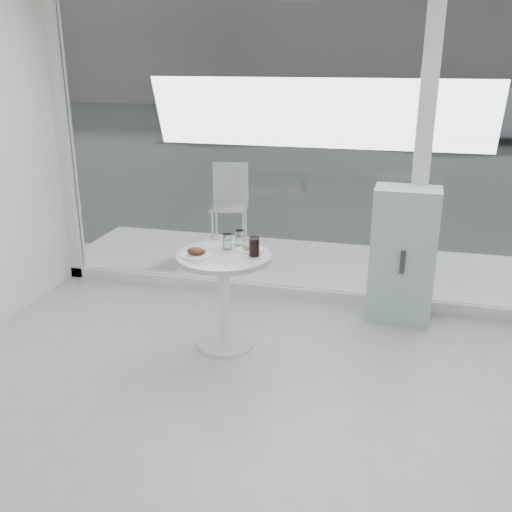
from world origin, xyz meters
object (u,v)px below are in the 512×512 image
(water_tumbler_a, at_px, (227,242))
(car_white, at_px, (273,107))
(plate_fritter, at_px, (197,253))
(main_table, at_px, (224,281))
(plate_donut, at_px, (250,248))
(patio_chair, at_px, (230,200))
(mint_cabinet, at_px, (403,255))
(car_silver, at_px, (492,113))
(cola_glass, at_px, (254,247))
(water_tumbler_b, at_px, (240,238))

(water_tumbler_a, bearing_deg, car_white, 101.02)
(plate_fritter, distance_m, water_tumbler_a, 0.28)
(main_table, distance_m, plate_donut, 0.32)
(patio_chair, bearing_deg, water_tumbler_a, -84.40)
(mint_cabinet, relative_size, car_silver, 0.25)
(main_table, xyz_separation_m, cola_glass, (0.23, 0.02, 0.29))
(plate_donut, height_order, cola_glass, cola_glass)
(main_table, xyz_separation_m, plate_donut, (0.17, 0.14, 0.24))
(patio_chair, xyz_separation_m, water_tumbler_a, (0.65, -2.21, 0.23))
(main_table, distance_m, plate_fritter, 0.32)
(patio_chair, bearing_deg, main_table, -85.00)
(plate_donut, bearing_deg, water_tumbler_a, -176.78)
(plate_fritter, height_order, water_tumbler_a, water_tumbler_a)
(car_silver, height_order, plate_fritter, car_silver)
(main_table, bearing_deg, water_tumbler_a, 95.17)
(car_white, relative_size, car_silver, 1.02)
(plate_fritter, distance_m, water_tumbler_b, 0.42)
(water_tumbler_a, bearing_deg, cola_glass, -24.88)
(main_table, distance_m, water_tumbler_a, 0.30)
(mint_cabinet, xyz_separation_m, patio_chair, (-1.97, 1.46, 0.02))
(mint_cabinet, distance_m, car_silver, 11.97)
(car_white, distance_m, plate_fritter, 12.68)
(mint_cabinet, bearing_deg, plate_fritter, -145.23)
(plate_fritter, bearing_deg, water_tumbler_b, 55.33)
(main_table, xyz_separation_m, car_white, (-2.40, 12.40, 0.24))
(mint_cabinet, distance_m, cola_glass, 1.41)
(plate_fritter, relative_size, cola_glass, 1.49)
(main_table, distance_m, patio_chair, 2.44)
(plate_donut, bearing_deg, car_silver, 75.27)
(mint_cabinet, relative_size, cola_glass, 7.83)
(cola_glass, bearing_deg, main_table, -175.46)
(water_tumbler_a, xyz_separation_m, water_tumbler_b, (0.07, 0.12, -0.00))
(water_tumbler_a, bearing_deg, plate_donut, 3.22)
(main_table, distance_m, mint_cabinet, 1.58)
(water_tumbler_b, relative_size, cola_glass, 0.79)
(main_table, relative_size, cola_glass, 5.20)
(plate_donut, relative_size, water_tumbler_a, 1.74)
(main_table, distance_m, car_silver, 13.12)
(main_table, relative_size, patio_chair, 0.80)
(mint_cabinet, height_order, plate_donut, mint_cabinet)
(car_silver, height_order, cola_glass, car_silver)
(car_white, bearing_deg, cola_glass, -176.63)
(car_silver, relative_size, water_tumbler_a, 38.79)
(cola_glass, bearing_deg, patio_chair, 110.97)
(car_silver, xyz_separation_m, plate_donut, (-3.29, -12.52, 0.04))
(car_white, height_order, water_tumbler_b, car_white)
(water_tumbler_b, bearing_deg, car_white, 101.43)
(patio_chair, height_order, car_silver, car_silver)
(car_silver, height_order, plate_donut, car_silver)
(plate_fritter, height_order, cola_glass, cola_glass)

